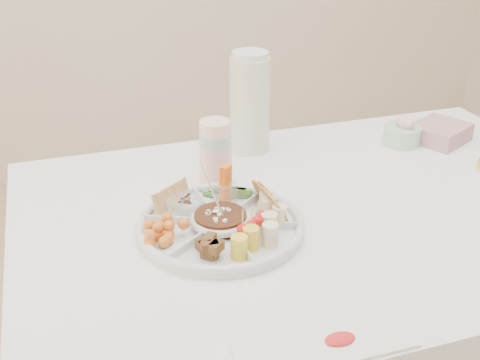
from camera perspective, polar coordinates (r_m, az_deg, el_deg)
name	(u,v)px	position (r m, az deg, el deg)	size (l,w,h in m)	color
dining_table	(319,326)	(1.73, 7.50, -13.55)	(1.52, 1.02, 0.76)	white
party_tray	(220,223)	(1.38, -1.86, -4.08)	(0.38, 0.38, 0.04)	silver
bean_dip	(220,220)	(1.38, -1.87, -3.82)	(0.12, 0.12, 0.04)	#5B291B
tortillas	(271,203)	(1.42, 2.96, -2.21)	(0.11, 0.11, 0.06)	#A46527
carrot_cucumber	(227,181)	(1.48, -1.27, -0.11)	(0.11, 0.11, 0.10)	orange
pita_raisins	(177,199)	(1.45, -5.99, -1.80)	(0.12, 0.12, 0.07)	tan
cherries	(166,230)	(1.34, -7.01, -4.75)	(0.12, 0.12, 0.05)	#FCA433
granola_chunks	(213,249)	(1.27, -2.60, -6.57)	(0.09, 0.09, 0.04)	brown
banana_tomato	(268,226)	(1.30, 2.70, -4.41)	(0.12, 0.12, 0.09)	#F8E48F
cup_stack	(215,141)	(1.56, -2.36, 3.74)	(0.09, 0.09, 0.24)	#B3CCA8
thermos	(250,101)	(1.75, 0.93, 7.46)	(0.12, 0.12, 0.30)	beige
flower_bowl	(402,131)	(1.89, 15.14, 4.49)	(0.11, 0.11, 0.08)	#93BFAC
napkin_stack	(440,133)	(1.96, 18.44, 4.29)	(0.16, 0.14, 0.05)	#BD8694
placemat	(324,345)	(1.10, 7.98, -15.26)	(0.32, 0.11, 0.01)	white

